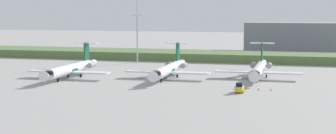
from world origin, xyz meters
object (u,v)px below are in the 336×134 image
(regional_jet_third, at_px, (259,69))
(safety_cone_rear_marker, at_px, (271,89))
(baggage_tug, at_px, (239,88))
(regional_jet_nearest, at_px, (71,69))
(safety_cone_mid_marker, at_px, (258,89))
(regional_jet_second, at_px, (169,69))
(antenna_mast, at_px, (137,33))
(safety_cone_front_marker, at_px, (246,88))

(regional_jet_third, xyz_separation_m, safety_cone_rear_marker, (4.25, -19.93, -2.26))
(regional_jet_third, height_order, baggage_tug, regional_jet_third)
(regional_jet_third, relative_size, baggage_tug, 9.69)
(regional_jet_nearest, relative_size, safety_cone_mid_marker, 56.36)
(regional_jet_second, relative_size, antenna_mast, 1.24)
(regional_jet_second, height_order, safety_cone_rear_marker, regional_jet_second)
(baggage_tug, distance_m, safety_cone_mid_marker, 5.91)
(safety_cone_mid_marker, bearing_deg, safety_cone_rear_marker, 4.75)
(regional_jet_third, bearing_deg, safety_cone_rear_marker, -77.97)
(regional_jet_second, bearing_deg, antenna_mast, 119.61)
(regional_jet_nearest, distance_m, regional_jet_second, 26.44)
(regional_jet_third, relative_size, safety_cone_front_marker, 56.36)
(safety_cone_rear_marker, bearing_deg, regional_jet_third, 102.03)
(regional_jet_second, xyz_separation_m, baggage_tug, (21.05, -18.93, -1.53))
(regional_jet_nearest, bearing_deg, baggage_tug, -15.62)
(regional_jet_second, xyz_separation_m, safety_cone_rear_marker, (27.76, -14.29, -2.26))
(regional_jet_third, relative_size, safety_cone_rear_marker, 56.36)
(antenna_mast, bearing_deg, baggage_tug, -52.91)
(regional_jet_second, relative_size, safety_cone_mid_marker, 56.36)
(baggage_tug, xyz_separation_m, safety_cone_rear_marker, (6.70, 4.65, -0.73))
(regional_jet_second, relative_size, safety_cone_rear_marker, 56.36)
(regional_jet_nearest, bearing_deg, safety_cone_front_marker, -9.85)
(regional_jet_third, relative_size, safety_cone_mid_marker, 56.36)
(regional_jet_second, xyz_separation_m, safety_cone_mid_marker, (24.92, -14.52, -2.26))
(regional_jet_nearest, distance_m, antenna_mast, 42.80)
(safety_cone_rear_marker, bearing_deg, regional_jet_nearest, 171.04)
(regional_jet_nearest, relative_size, regional_jet_second, 1.00)
(safety_cone_front_marker, xyz_separation_m, safety_cone_rear_marker, (5.63, -0.12, 0.00))
(regional_jet_nearest, xyz_separation_m, baggage_tug, (46.84, -13.09, -1.53))
(safety_cone_mid_marker, distance_m, safety_cone_rear_marker, 2.85)
(safety_cone_rear_marker, bearing_deg, safety_cone_mid_marker, -175.25)
(antenna_mast, height_order, safety_cone_rear_marker, antenna_mast)
(regional_jet_second, distance_m, regional_jet_third, 24.18)
(baggage_tug, bearing_deg, regional_jet_nearest, 164.38)
(baggage_tug, bearing_deg, regional_jet_third, 84.29)
(antenna_mast, height_order, safety_cone_mid_marker, antenna_mast)
(safety_cone_front_marker, bearing_deg, antenna_mast, 130.35)
(regional_jet_second, bearing_deg, baggage_tug, -41.97)
(regional_jet_second, bearing_deg, safety_cone_front_marker, -32.63)
(regional_jet_third, distance_m, antenna_mast, 53.88)
(safety_cone_mid_marker, bearing_deg, regional_jet_nearest, 170.29)
(regional_jet_nearest, relative_size, regional_jet_third, 1.00)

